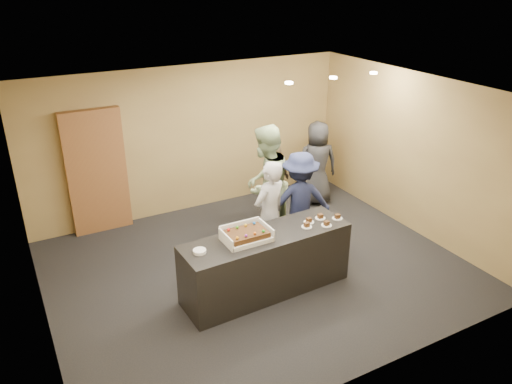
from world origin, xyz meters
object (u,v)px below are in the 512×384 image
(cake_box, at_px, (246,236))
(person_sage_man, at_px, (266,185))
(person_dark_suit, at_px, (317,163))
(sheet_cake, at_px, (247,234))
(person_server_grey, at_px, (269,214))
(plate_stack, at_px, (200,251))
(person_navy_man, at_px, (299,201))
(person_brown_extra, at_px, (275,185))
(serving_counter, at_px, (266,263))
(storage_cabinet, at_px, (97,172))

(cake_box, bearing_deg, person_sage_man, 51.31)
(person_sage_man, height_order, person_dark_suit, person_sage_man)
(sheet_cake, bearing_deg, person_server_grey, 41.20)
(plate_stack, bearing_deg, sheet_cake, 0.17)
(cake_box, height_order, sheet_cake, cake_box)
(person_server_grey, bearing_deg, sheet_cake, 23.34)
(person_navy_man, height_order, person_dark_suit, person_navy_man)
(cake_box, xyz_separation_m, plate_stack, (-0.67, -0.02, -0.02))
(cake_box, relative_size, person_sage_man, 0.31)
(person_brown_extra, bearing_deg, serving_counter, 27.23)
(person_server_grey, xyz_separation_m, person_brown_extra, (0.72, 1.07, -0.08))
(sheet_cake, xyz_separation_m, person_sage_man, (1.02, 1.30, -0.00))
(person_server_grey, bearing_deg, person_brown_extra, -141.74)
(cake_box, height_order, person_dark_suit, person_dark_suit)
(serving_counter, bearing_deg, plate_stack, 178.07)
(serving_counter, bearing_deg, person_sage_man, 59.03)
(plate_stack, xyz_separation_m, person_navy_man, (2.06, 0.85, -0.11))
(sheet_cake, height_order, person_navy_man, person_navy_man)
(person_brown_extra, bearing_deg, person_server_grey, 26.90)
(storage_cabinet, bearing_deg, person_server_grey, -49.57)
(sheet_cake, xyz_separation_m, plate_stack, (-0.67, -0.00, -0.08))
(person_sage_man, height_order, person_navy_man, person_sage_man)
(serving_counter, bearing_deg, person_server_grey, 54.96)
(plate_stack, bearing_deg, person_server_grey, 24.18)
(person_server_grey, relative_size, person_sage_man, 0.85)
(storage_cabinet, xyz_separation_m, person_navy_man, (2.68, -2.12, -0.26))
(cake_box, distance_m, person_dark_suit, 3.35)
(cake_box, distance_m, person_sage_man, 1.64)
(serving_counter, height_order, person_server_grey, person_server_grey)
(cake_box, xyz_separation_m, person_brown_extra, (1.42, 1.66, -0.18))
(storage_cabinet, xyz_separation_m, person_sage_man, (2.32, -1.67, -0.08))
(person_server_grey, bearing_deg, person_navy_man, -179.44)
(storage_cabinet, relative_size, person_navy_man, 1.32)
(plate_stack, height_order, person_sage_man, person_sage_man)
(sheet_cake, height_order, person_dark_suit, person_dark_suit)
(storage_cabinet, height_order, cake_box, storage_cabinet)
(person_navy_man, bearing_deg, person_sage_man, -32.00)
(person_brown_extra, bearing_deg, person_sage_man, 14.83)
(cake_box, relative_size, person_navy_man, 0.38)
(serving_counter, distance_m, sheet_cake, 0.63)
(storage_cabinet, height_order, person_sage_man, storage_cabinet)
(storage_cabinet, relative_size, plate_stack, 12.72)
(serving_counter, bearing_deg, sheet_cake, 177.96)
(sheet_cake, bearing_deg, serving_counter, 0.00)
(serving_counter, relative_size, person_dark_suit, 1.48)
(storage_cabinet, height_order, person_server_grey, storage_cabinet)
(sheet_cake, relative_size, person_brown_extra, 0.35)
(serving_counter, xyz_separation_m, person_sage_man, (0.72, 1.30, 0.54))
(person_brown_extra, distance_m, person_dark_suit, 1.26)
(person_sage_man, xyz_separation_m, person_dark_suit, (1.59, 0.82, -0.18))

